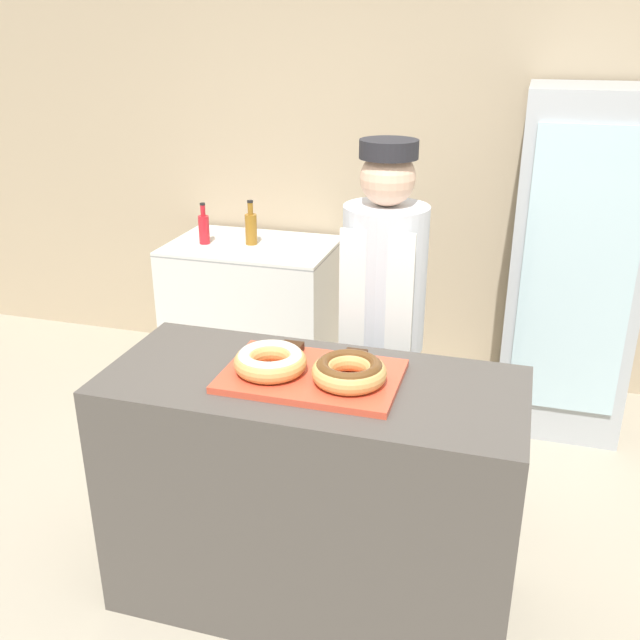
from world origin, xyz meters
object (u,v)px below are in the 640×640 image
Objects in this scene: donut_chocolate_glaze at (349,371)px; bottle_amber at (251,227)px; donut_light_glaze at (270,360)px; chest_freezer at (254,310)px; brownie_back_left at (291,349)px; serving_tray at (312,376)px; beverage_fridge at (574,263)px; brownie_back_right at (355,357)px; bottle_red at (204,228)px; baker_person at (382,328)px.

bottle_amber is at bearing 120.67° from donut_chocolate_glaze.
chest_freezer is at bearing 113.58° from donut_light_glaze.
donut_chocolate_glaze is (0.28, 0.00, 0.00)m from donut_light_glaze.
brownie_back_left is 0.08× the size of chest_freezer.
brownie_back_left is (-0.26, 0.16, -0.03)m from donut_chocolate_glaze.
serving_tray is at bearing -62.35° from chest_freezer.
beverage_fridge is at bearing -0.14° from bottle_amber.
brownie_back_left is 1.00× the size of brownie_back_right.
beverage_fridge is 7.31× the size of bottle_red.
brownie_back_left is at bearing -63.72° from chest_freezer.
donut_chocolate_glaze is 1.02× the size of bottle_red.
serving_tray is 2.04m from bottle_red.
donut_light_glaze reaches higher than brownie_back_left.
donut_chocolate_glaze is 2.05m from bottle_amber.
serving_tray is 7.90× the size of brownie_back_right.
baker_person is 6.28× the size of bottle_amber.
beverage_fridge is 2.09m from bottle_red.
baker_person is at bearing 64.16° from brownie_back_left.
bottle_red is at bearing 130.28° from brownie_back_right.
brownie_back_left is at bearing -115.84° from baker_person.
donut_chocolate_glaze is at bearing -52.14° from bottle_red.
donut_light_glaze is 0.28m from donut_chocolate_glaze.
donut_light_glaze is 3.29× the size of brownie_back_right.
brownie_back_left reaches higher than serving_tray.
brownie_back_left is 0.29× the size of bottle_amber.
bottle_red reaches higher than donut_chocolate_glaze.
serving_tray is 0.18m from brownie_back_left.
baker_person is (0.26, 0.65, -0.12)m from donut_light_glaze.
beverage_fridge is at bearing -0.21° from chest_freezer.
bottle_red reaches higher than brownie_back_right.
baker_person reaches higher than brownie_back_right.
serving_tray is at bearing -117.88° from beverage_fridge.
serving_tray is 0.36× the size of baker_person.
donut_chocolate_glaze is (0.14, -0.03, 0.05)m from serving_tray.
brownie_back_right is at bearing 96.98° from donut_chocolate_glaze.
bottle_red is 0.93× the size of bottle_amber.
brownie_back_right is at bearing -116.54° from beverage_fridge.
beverage_fridge reaches higher than serving_tray.
beverage_fridge reaches higher than brownie_back_right.
chest_freezer is at bearing 117.65° from serving_tray.
donut_chocolate_glaze is 2.15m from bottle_red.
bottle_amber is at bearing 116.23° from brownie_back_left.
bottle_red is at bearing -178.32° from beverage_fridge.
beverage_fridge reaches higher than baker_person.
brownie_back_right is 1.97m from chest_freezer.
serving_tray is 2.02m from chest_freezer.
bottle_red is (-1.06, 1.53, -0.03)m from brownie_back_left.
serving_tray is at bearing -131.28° from brownie_back_right.
bottle_amber is (-1.02, 1.60, -0.02)m from brownie_back_right.
bottle_red is at bearing 124.70° from brownie_back_left.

